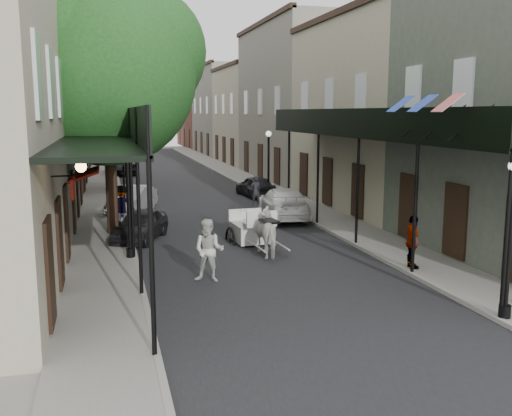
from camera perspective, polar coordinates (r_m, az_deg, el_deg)
ground at (r=14.52m, az=5.39°, el=-10.05°), size 140.00×140.00×0.00m
road at (r=33.52m, az=-6.46°, el=1.17°), size 8.00×90.00×0.01m
sidewalk_left at (r=33.17m, az=-15.04°, el=0.91°), size 2.20×90.00×0.12m
sidewalk_right at (r=34.58m, az=1.76°, el=1.58°), size 2.20×90.00×0.12m
building_row_left at (r=42.99m, az=-20.20°, el=9.50°), size 5.00×80.00×10.50m
building_row_right at (r=44.86m, az=2.58°, el=10.05°), size 5.00×80.00×10.50m
gallery_left at (r=19.81m, az=-14.94°, el=6.90°), size 2.20×18.05×4.88m
gallery_right at (r=22.00m, az=11.06°, el=7.28°), size 2.20×18.05×4.88m
tree_near at (r=23.06m, az=-13.71°, el=13.34°), size 7.31×6.80×9.63m
tree_far at (r=37.01m, az=-14.24°, el=10.78°), size 6.45×6.00×8.61m
lamppost_right_near at (r=14.28m, az=24.08°, el=-2.65°), size 0.32×0.32×3.71m
lamppost_left at (r=19.04m, az=-12.61°, el=0.83°), size 0.32×0.32×3.71m
lamppost_right_far at (r=32.20m, az=1.26°, el=4.55°), size 0.32×0.32×3.71m
horse at (r=19.54m, az=1.41°, el=-2.52°), size 0.96×1.89×1.55m
carriage at (r=21.74m, az=-0.77°, el=-0.65°), size 1.70×2.37×2.60m
pedestrian_walking at (r=16.54m, az=-4.72°, el=-4.26°), size 1.10×1.00×1.84m
pedestrian_sidewalk_left at (r=24.72m, az=-13.28°, el=0.24°), size 1.14×0.70×1.70m
pedestrian_sidewalk_right at (r=18.09m, az=15.39°, el=-3.30°), size 0.59×1.03×1.65m
car_left_near at (r=22.26m, az=-11.50°, el=-1.68°), size 2.66×3.77×1.19m
car_left_mid at (r=28.59m, az=-12.29°, el=0.86°), size 2.78×4.13×1.29m
car_left_far at (r=46.21m, az=-13.33°, el=4.14°), size 2.49×5.12×1.40m
car_right_near at (r=26.36m, az=2.77°, el=0.50°), size 2.77×5.18×1.43m
car_right_far at (r=33.18m, az=-0.06°, el=2.21°), size 1.86×3.76×1.23m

